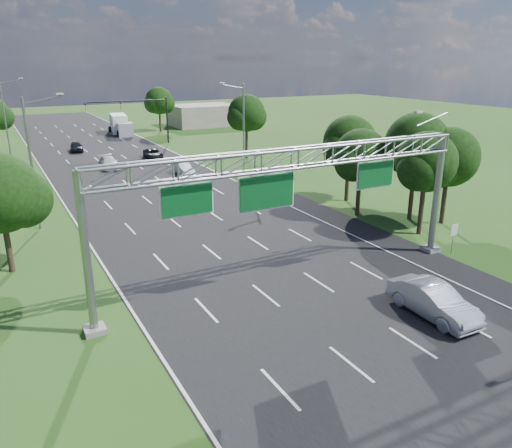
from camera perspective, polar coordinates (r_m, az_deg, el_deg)
ground at (r=44.61m, az=-8.66°, el=1.80°), size 220.00×220.00×0.00m
road at (r=44.61m, az=-8.66°, el=1.80°), size 18.00×180.00×0.02m
road_flare at (r=36.74m, az=15.62°, el=-2.34°), size 3.00×30.00×0.02m
sign_gantry at (r=27.29m, az=4.58°, el=6.30°), size 23.50×1.00×9.56m
regulatory_sign at (r=35.90m, az=21.68°, el=-0.92°), size 0.60×0.08×2.10m
traffic_signal at (r=78.77m, az=-12.65°, el=12.57°), size 12.21×0.24×7.00m
streetlight_l_near at (r=41.06m, az=-24.11°, el=6.98°), size 2.97×0.22×10.16m
streetlight_l_far at (r=75.73m, az=-26.67°, el=11.20°), size 2.97×0.22×10.16m
streetlight_r_mid at (r=56.90m, az=-1.60°, el=11.33°), size 2.97×0.22×10.16m
tree_cluster_right at (r=42.07m, az=15.94°, el=7.75°), size 9.91×14.60×8.68m
tree_verge_la at (r=33.32m, az=-27.08°, el=2.76°), size 5.76×4.80×7.40m
tree_verge_rd at (r=66.17m, az=-1.06°, el=12.37°), size 5.76×4.80×8.28m
tree_verge_re at (r=93.11m, az=-11.00°, el=13.53°), size 5.76×4.80×7.84m
building_right at (r=100.52m, az=-6.10°, el=12.26°), size 12.00×9.00×4.00m
silver_sedan at (r=27.26m, az=19.62°, el=-8.27°), size 1.86×5.16×1.69m
car_queue_a at (r=62.91m, az=-16.46°, el=6.74°), size 1.93×4.66×1.35m
car_queue_b at (r=67.86m, az=-11.69°, el=7.88°), size 2.64×4.73×1.25m
car_queue_c at (r=75.95m, az=-19.83°, el=8.32°), size 2.02×4.17×1.37m
car_queue_d at (r=57.77m, az=-8.28°, el=6.28°), size 1.41×3.90×1.28m
box_truck at (r=91.68m, az=-15.28°, el=10.87°), size 3.32×8.92×3.28m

